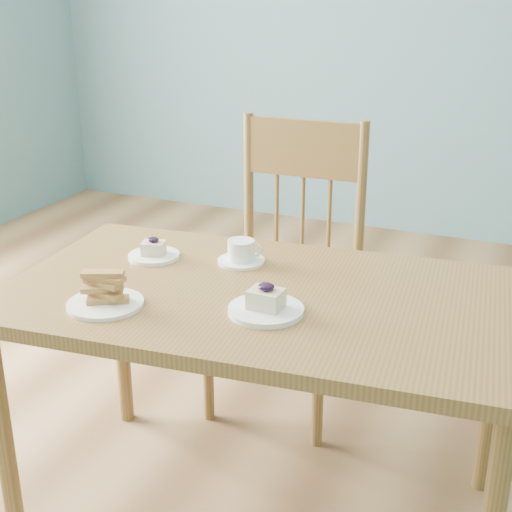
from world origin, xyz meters
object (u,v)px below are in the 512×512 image
at_px(dining_table, 262,316).
at_px(coffee_cup, 242,253).
at_px(cheesecake_plate_far, 154,252).
at_px(dining_chair, 287,267).
at_px(biscotti_plate, 105,295).
at_px(cheesecake_plate_near, 266,305).

distance_m(dining_table, coffee_cup, 0.23).
height_order(dining_table, cheesecake_plate_far, cheesecake_plate_far).
height_order(dining_chair, biscotti_plate, dining_chair).
height_order(cheesecake_plate_near, cheesecake_plate_far, cheesecake_plate_near).
distance_m(dining_table, cheesecake_plate_near, 0.16).
bearing_deg(dining_table, coffee_cup, 123.66).
bearing_deg(dining_chair, cheesecake_plate_near, -73.77).
relative_size(dining_table, cheesecake_plate_far, 9.37).
xyz_separation_m(dining_table, cheesecake_plate_far, (-0.38, 0.10, 0.09)).
xyz_separation_m(cheesecake_plate_far, biscotti_plate, (0.06, -0.33, 0.01)).
relative_size(dining_chair, cheesecake_plate_far, 6.91).
bearing_deg(cheesecake_plate_near, biscotti_plate, -162.38).
xyz_separation_m(dining_table, cheesecake_plate_near, (0.06, -0.11, 0.09)).
height_order(dining_table, cheesecake_plate_near, cheesecake_plate_near).
distance_m(dining_chair, cheesecake_plate_near, 0.79).
relative_size(cheesecake_plate_near, cheesecake_plate_far, 1.24).
bearing_deg(cheesecake_plate_near, cheesecake_plate_far, 154.22).
bearing_deg(coffee_cup, cheesecake_plate_near, -78.66).
xyz_separation_m(cheesecake_plate_near, coffee_cup, (-0.19, 0.28, 0.01)).
relative_size(dining_table, coffee_cup, 10.34).
bearing_deg(dining_chair, coffee_cup, -86.58).
relative_size(cheesecake_plate_near, coffee_cup, 1.37).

